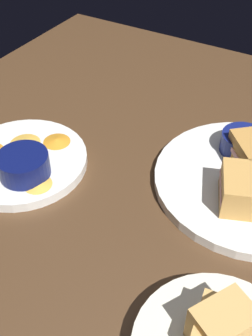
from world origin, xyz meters
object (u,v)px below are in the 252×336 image
object	(u,v)px
plate_chips_companion	(22,161)
ramekin_light_gravy	(23,164)
ramekin_dark_sauce	(243,142)
plate_sandwich_main	(249,182)
spoon_by_gravy_ramekin	(35,171)

from	to	relation	value
plate_chips_companion	ramekin_light_gravy	bearing A→B (deg)	140.19
ramekin_dark_sauce	plate_chips_companion	world-z (taller)	ramekin_dark_sauce
plate_sandwich_main	spoon_by_gravy_ramekin	size ratio (longest dim) A/B	3.00
plate_sandwich_main	ramekin_dark_sauce	distance (cm)	7.04
spoon_by_gravy_ramekin	ramekin_dark_sauce	bearing A→B (deg)	-140.49
plate_sandwich_main	spoon_by_gravy_ramekin	distance (cm)	33.04
ramekin_dark_sauce	plate_chips_companion	xyz separation A→B (cm)	(30.09, 19.60, -2.56)
plate_sandwich_main	ramekin_dark_sauce	bearing A→B (deg)	-59.73
plate_chips_companion	spoon_by_gravy_ramekin	distance (cm)	4.76
ramekin_dark_sauce	spoon_by_gravy_ramekin	world-z (taller)	ramekin_dark_sauce
ramekin_dark_sauce	plate_chips_companion	distance (cm)	36.01
plate_chips_companion	ramekin_dark_sauce	bearing A→B (deg)	-146.92
ramekin_light_gravy	plate_chips_companion	bearing A→B (deg)	-39.81
ramekin_light_gravy	spoon_by_gravy_ramekin	world-z (taller)	ramekin_light_gravy
plate_sandwich_main	ramekin_light_gravy	bearing A→B (deg)	28.74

